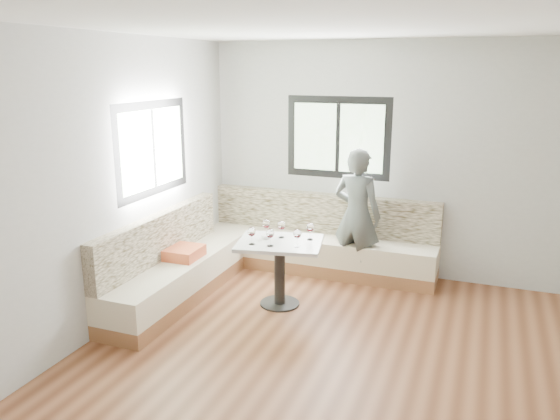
% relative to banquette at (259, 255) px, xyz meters
% --- Properties ---
extents(room, '(5.01, 5.01, 2.81)m').
position_rel_banquette_xyz_m(room, '(1.51, -1.55, 1.08)').
color(room, brown).
rests_on(room, ground).
extents(banquette, '(2.90, 2.80, 0.95)m').
position_rel_banquette_xyz_m(banquette, '(0.00, 0.00, 0.00)').
color(banquette, brown).
rests_on(banquette, ground).
extents(table, '(0.99, 0.84, 0.71)m').
position_rel_banquette_xyz_m(table, '(0.46, -0.52, 0.20)').
color(table, black).
rests_on(table, ground).
extents(person, '(0.65, 0.49, 1.60)m').
position_rel_banquette_xyz_m(person, '(1.04, 0.49, 0.47)').
color(person, '#4B514E').
rests_on(person, ground).
extents(olive_ramekin, '(0.09, 0.09, 0.04)m').
position_rel_banquette_xyz_m(olive_ramekin, '(0.29, -0.49, 0.40)').
color(olive_ramekin, white).
rests_on(olive_ramekin, table).
extents(wine_glass_a, '(0.08, 0.08, 0.19)m').
position_rel_banquette_xyz_m(wine_glass_a, '(0.23, -0.72, 0.51)').
color(wine_glass_a, white).
rests_on(wine_glass_a, table).
extents(wine_glass_b, '(0.08, 0.08, 0.19)m').
position_rel_banquette_xyz_m(wine_glass_b, '(0.43, -0.70, 0.51)').
color(wine_glass_b, white).
rests_on(wine_glass_b, table).
extents(wine_glass_c, '(0.08, 0.08, 0.19)m').
position_rel_banquette_xyz_m(wine_glass_c, '(0.69, -0.61, 0.51)').
color(wine_glass_c, white).
rests_on(wine_glass_c, table).
extents(wine_glass_d, '(0.08, 0.08, 0.19)m').
position_rel_banquette_xyz_m(wine_glass_d, '(0.43, -0.39, 0.51)').
color(wine_glass_d, white).
rests_on(wine_glass_d, table).
extents(wine_glass_e, '(0.08, 0.08, 0.19)m').
position_rel_banquette_xyz_m(wine_glass_e, '(0.74, -0.35, 0.51)').
color(wine_glass_e, white).
rests_on(wine_glass_e, table).
extents(wine_glass_f, '(0.08, 0.08, 0.19)m').
position_rel_banquette_xyz_m(wine_glass_f, '(0.26, -0.40, 0.51)').
color(wine_glass_f, white).
rests_on(wine_glass_f, table).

